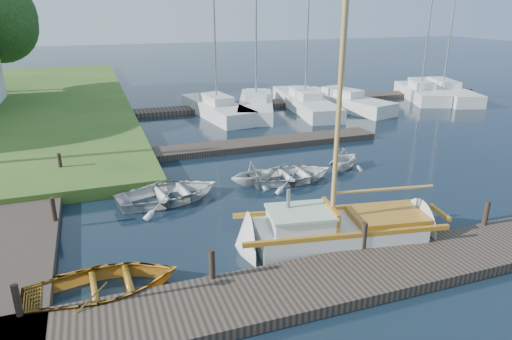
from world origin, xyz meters
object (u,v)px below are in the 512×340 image
object	(u,v)px
sailboat	(342,232)
marina_boat_3	(305,101)
tender_b	(254,172)
mooring_post_3	(486,213)
mooring_post_2	(364,236)
dinghy	(103,282)
marina_boat_4	(342,100)
marina_boat_7	(443,90)
mooring_post_0	(17,300)
mooring_post_4	(53,209)
tender_d	(345,157)
marina_boat_6	(421,92)
tender_c	(292,172)
marina_boat_2	(256,104)
mooring_post_1	(212,264)
marina_boat_1	(217,108)
mooring_post_5	(60,163)
tender_a	(168,191)

from	to	relation	value
sailboat	marina_boat_3	distance (m)	19.48
tender_b	mooring_post_3	bearing A→B (deg)	-149.42
mooring_post_3	tender_b	world-z (taller)	mooring_post_3
mooring_post_2	dinghy	world-z (taller)	mooring_post_2
marina_boat_4	marina_boat_7	xyz separation A→B (m)	(9.80, 1.01, -0.00)
mooring_post_0	mooring_post_2	bearing A→B (deg)	0.00
mooring_post_4	marina_boat_7	xyz separation A→B (m)	(28.25, 14.54, -0.14)
tender_d	tender_b	bearing A→B (deg)	63.93
marina_boat_6	tender_b	bearing A→B (deg)	144.77
tender_c	tender_d	size ratio (longest dim) A/B	1.76
sailboat	tender_b	size ratio (longest dim) A/B	4.77
marina_boat_4	marina_boat_6	bearing A→B (deg)	-99.17
marina_boat_2	sailboat	bearing A→B (deg)	-171.10
mooring_post_1	marina_boat_6	bearing A→B (deg)	41.37
tender_d	marina_boat_3	size ratio (longest dim) A/B	0.18
marina_boat_1	marina_boat_4	distance (m)	9.15
dinghy	marina_boat_1	bearing A→B (deg)	-26.41
mooring_post_2	marina_boat_6	world-z (taller)	marina_boat_6
mooring_post_2	mooring_post_5	distance (m)	13.12
marina_boat_6	tender_c	bearing A→B (deg)	147.64
marina_boat_7	mooring_post_2	bearing A→B (deg)	151.74
mooring_post_1	dinghy	size ratio (longest dim) A/B	0.21
marina_boat_1	dinghy	bearing A→B (deg)	148.52
mooring_post_2	tender_a	xyz separation A→B (m)	(-4.61, 6.04, -0.30)
mooring_post_4	dinghy	xyz separation A→B (m)	(1.34, -4.40, -0.31)
mooring_post_2	tender_a	distance (m)	7.61
mooring_post_3	marina_boat_2	world-z (taller)	marina_boat_2
mooring_post_4	marina_boat_6	bearing A→B (deg)	28.93
dinghy	tender_d	distance (m)	12.44
tender_c	marina_boat_3	world-z (taller)	marina_boat_3
dinghy	marina_boat_4	size ratio (longest dim) A/B	0.37
mooring_post_1	mooring_post_2	bearing A→B (deg)	0.00
mooring_post_3	mooring_post_5	world-z (taller)	same
mooring_post_3	dinghy	distance (m)	11.68
mooring_post_4	marina_boat_1	distance (m)	16.96
mooring_post_1	tender_a	bearing A→B (deg)	91.05
tender_a	marina_boat_3	size ratio (longest dim) A/B	0.33
marina_boat_6	mooring_post_2	bearing A→B (deg)	158.04
mooring_post_1	mooring_post_5	xyz separation A→B (m)	(-4.00, 10.00, 0.00)
marina_boat_1	marina_boat_6	xyz separation A→B (m)	(16.65, 0.19, 0.01)
mooring_post_0	marina_boat_1	bearing A→B (deg)	62.85
mooring_post_3	marina_boat_2	distance (m)	19.33
marina_boat_3	marina_boat_6	size ratio (longest dim) A/B	1.12
marina_boat_2	marina_boat_6	xyz separation A→B (m)	(13.82, 0.04, 0.00)
marina_boat_3	marina_boat_4	world-z (taller)	marina_boat_3
mooring_post_0	marina_boat_4	bearing A→B (deg)	44.36
mooring_post_4	tender_d	world-z (taller)	mooring_post_4
mooring_post_4	tender_b	distance (m)	7.64
dinghy	marina_boat_6	distance (m)	30.97
mooring_post_4	mooring_post_5	world-z (taller)	same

